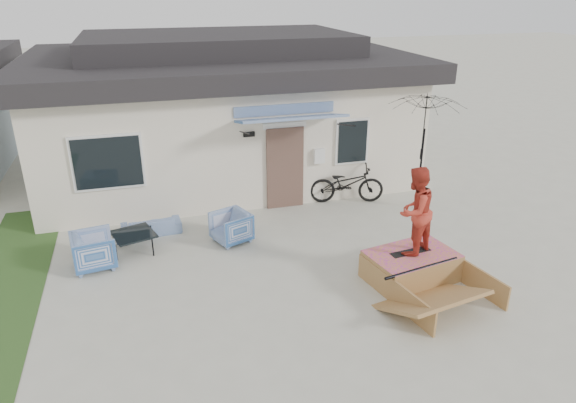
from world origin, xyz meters
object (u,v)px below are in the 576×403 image
object	(u,v)px
armchair_right	(231,226)
skateboard	(411,251)
armchair_left	(94,249)
coffee_table	(134,242)
skate_ramp	(411,266)
skater	(415,209)
loveseat	(151,223)
patio_umbrella	(423,143)
bicycle	(347,180)

from	to	relation	value
armchair_right	skateboard	bearing A→B (deg)	29.74
armchair_left	armchair_right	world-z (taller)	armchair_left
coffee_table	skateboard	size ratio (longest dim) A/B	1.00
skate_ramp	skater	size ratio (longest dim) A/B	1.28
loveseat	patio_umbrella	distance (m)	6.82
skateboard	skater	bearing A→B (deg)	0.00
coffee_table	skateboard	world-z (taller)	skateboard
skate_ramp	skater	distance (m)	1.19
loveseat	skateboard	size ratio (longest dim) A/B	1.61
bicycle	skate_ramp	bearing A→B (deg)	-169.88
armchair_right	coffee_table	world-z (taller)	armchair_right
loveseat	skater	xyz separation A→B (m)	(4.77, -3.43, 1.20)
bicycle	loveseat	bearing A→B (deg)	109.47
patio_umbrella	skater	xyz separation A→B (m)	(-1.87, -3.03, -0.28)
armchair_right	bicycle	xyz separation A→B (m)	(3.34, 1.41, 0.23)
loveseat	armchair_left	size ratio (longest dim) A/B	1.61
skateboard	armchair_right	bearing A→B (deg)	134.06
loveseat	coffee_table	xyz separation A→B (m)	(-0.39, -0.75, -0.06)
skater	patio_umbrella	bearing A→B (deg)	-149.77
armchair_right	bicycle	world-z (taller)	bicycle
loveseat	skate_ramp	bearing A→B (deg)	139.94
loveseat	armchair_right	xyz separation A→B (m)	(1.70, -0.92, 0.12)
armchair_left	bicycle	distance (m)	6.46
skate_ramp	patio_umbrella	bearing A→B (deg)	48.57
bicycle	patio_umbrella	distance (m)	2.15
skate_ramp	skater	world-z (taller)	skater
skateboard	skater	world-z (taller)	skater
bicycle	skateboard	distance (m)	3.93
armchair_left	skateboard	bearing A→B (deg)	-119.16
skate_ramp	skater	xyz separation A→B (m)	(-0.01, 0.05, 1.19)
loveseat	armchair_right	world-z (taller)	armchair_right
armchair_right	patio_umbrella	world-z (taller)	patio_umbrella
armchair_left	skater	distance (m)	6.41
skater	armchair_right	bearing A→B (deg)	-67.34
loveseat	patio_umbrella	bearing A→B (deg)	172.56
armchair_left	skateboard	xyz separation A→B (m)	(5.94, -2.16, 0.16)
armchair_right	skateboard	xyz separation A→B (m)	(3.06, -2.51, 0.19)
skater	loveseat	bearing A→B (deg)	-63.75
patio_umbrella	skateboard	xyz separation A→B (m)	(-1.87, -3.03, -1.17)
skate_ramp	skateboard	bearing A→B (deg)	90.00
armchair_left	bicycle	size ratio (longest dim) A/B	0.43
skateboard	skater	size ratio (longest dim) A/B	0.48
bicycle	skateboard	bearing A→B (deg)	-170.08
armchair_left	skate_ramp	size ratio (longest dim) A/B	0.38
patio_umbrella	skater	distance (m)	3.57
bicycle	skate_ramp	distance (m)	3.99
loveseat	armchair_left	xyz separation A→B (m)	(-1.17, -1.26, 0.15)
loveseat	armchair_right	bearing A→B (deg)	147.68
coffee_table	bicycle	world-z (taller)	bicycle
coffee_table	armchair_left	bearing A→B (deg)	-146.63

